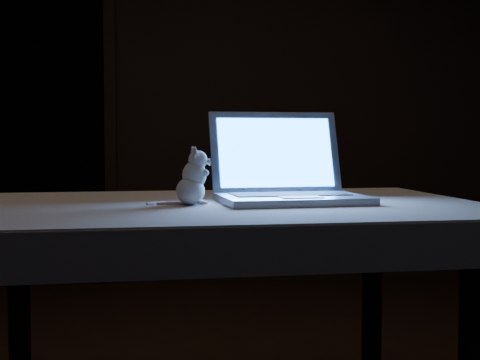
{
  "coord_description": "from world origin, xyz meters",
  "views": [
    {
      "loc": [
        -0.06,
        -2.47,
        1.03
      ],
      "look_at": [
        0.1,
        -0.27,
        0.9
      ],
      "focal_mm": 52.0,
      "sensor_mm": 36.0,
      "label": 1
    }
  ],
  "objects": [
    {
      "name": "laptop",
      "position": [
        0.26,
        -0.31,
        0.98
      ],
      "size": [
        0.5,
        0.46,
        0.31
      ],
      "primitive_type": null,
      "rotation": [
        0.0,
        0.0,
        0.15
      ],
      "color": "#A2A2A6",
      "rests_on": "tablecloth"
    },
    {
      "name": "plush_mouse",
      "position": [
        -0.06,
        -0.37,
        0.92
      ],
      "size": [
        0.16,
        0.16,
        0.18
      ],
      "primitive_type": null,
      "rotation": [
        0.0,
        0.0,
        -0.3
      ],
      "color": "silver",
      "rests_on": "tablecloth"
    },
    {
      "name": "table",
      "position": [
        0.03,
        -0.31,
        0.41
      ],
      "size": [
        1.63,
        1.14,
        0.82
      ],
      "primitive_type": null,
      "rotation": [
        0.0,
        0.0,
        0.1
      ],
      "color": "black",
      "rests_on": "floor"
    },
    {
      "name": "back_wall",
      "position": [
        0.0,
        2.5,
        1.3
      ],
      "size": [
        4.5,
        0.04,
        2.6
      ],
      "primitive_type": "cube",
      "color": "black",
      "rests_on": "ground"
    },
    {
      "name": "tablecloth",
      "position": [
        -0.0,
        -0.31,
        0.77
      ],
      "size": [
        1.71,
        1.18,
        0.12
      ],
      "primitive_type": null,
      "rotation": [
        0.0,
        0.0,
        -0.05
      ],
      "color": "beige",
      "rests_on": "table"
    },
    {
      "name": "doorway",
      "position": [
        -1.1,
        2.5,
        1.06
      ],
      "size": [
        1.06,
        0.36,
        2.13
      ],
      "primitive_type": null,
      "color": "black",
      "rests_on": "back_wall"
    }
  ]
}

